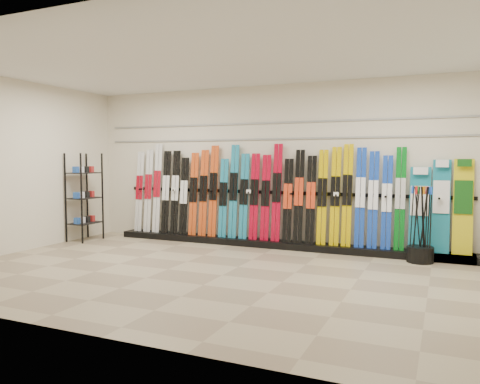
% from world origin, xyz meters
% --- Properties ---
extents(floor, '(8.00, 8.00, 0.00)m').
position_xyz_m(floor, '(0.00, 0.00, 0.00)').
color(floor, '#86745C').
rests_on(floor, ground).
extents(back_wall, '(8.00, 0.00, 8.00)m').
position_xyz_m(back_wall, '(0.00, 2.50, 1.50)').
color(back_wall, beige).
rests_on(back_wall, floor).
extents(left_wall, '(0.00, 5.00, 5.00)m').
position_xyz_m(left_wall, '(-4.00, 0.00, 1.50)').
color(left_wall, beige).
rests_on(left_wall, floor).
extents(ceiling, '(8.00, 8.00, 0.00)m').
position_xyz_m(ceiling, '(0.00, 0.00, 3.00)').
color(ceiling, silver).
rests_on(ceiling, back_wall).
extents(ski_rack_base, '(8.00, 0.40, 0.12)m').
position_xyz_m(ski_rack_base, '(0.22, 2.28, 0.06)').
color(ski_rack_base, black).
rests_on(ski_rack_base, floor).
extents(skis, '(5.37, 0.20, 1.81)m').
position_xyz_m(skis, '(-0.46, 2.32, 0.95)').
color(skis, silver).
rests_on(skis, ski_rack_base).
extents(snowboards, '(0.95, 0.23, 1.51)m').
position_xyz_m(snowboards, '(2.77, 2.35, 0.85)').
color(snowboards, '#14728C').
rests_on(snowboards, ski_rack_base).
extents(accessory_rack, '(0.40, 0.60, 1.74)m').
position_xyz_m(accessory_rack, '(-3.75, 1.44, 0.87)').
color(accessory_rack, black).
rests_on(accessory_rack, floor).
extents(pole_bin, '(0.41, 0.41, 0.25)m').
position_xyz_m(pole_bin, '(2.49, 2.00, 0.12)').
color(pole_bin, black).
rests_on(pole_bin, floor).
extents(ski_poles, '(0.32, 0.26, 1.18)m').
position_xyz_m(ski_poles, '(2.50, 1.99, 0.61)').
color(ski_poles, black).
rests_on(ski_poles, pole_bin).
extents(slatwall_rail_0, '(7.60, 0.02, 0.03)m').
position_xyz_m(slatwall_rail_0, '(0.00, 2.48, 2.00)').
color(slatwall_rail_0, gray).
rests_on(slatwall_rail_0, back_wall).
extents(slatwall_rail_1, '(7.60, 0.02, 0.03)m').
position_xyz_m(slatwall_rail_1, '(0.00, 2.48, 2.30)').
color(slatwall_rail_1, gray).
rests_on(slatwall_rail_1, back_wall).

